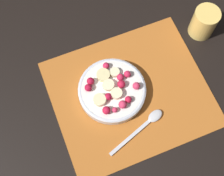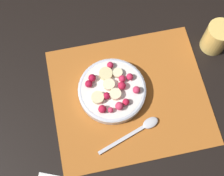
{
  "view_description": "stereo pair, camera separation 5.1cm",
  "coord_description": "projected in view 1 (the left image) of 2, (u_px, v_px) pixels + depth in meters",
  "views": [
    {
      "loc": [
        0.15,
        0.25,
        0.81
      ],
      "look_at": [
        0.05,
        -0.02,
        0.04
      ],
      "focal_mm": 50.0,
      "sensor_mm": 36.0,
      "label": 1
    },
    {
      "loc": [
        0.11,
        0.27,
        0.81
      ],
      "look_at": [
        0.05,
        -0.02,
        0.04
      ],
      "focal_mm": 50.0,
      "sensor_mm": 36.0,
      "label": 2
    }
  ],
  "objects": [
    {
      "name": "drinking_glass",
      "position": [
        204.0,
        22.0,
        0.89
      ],
      "size": [
        0.07,
        0.07,
        0.09
      ],
      "color": "#F4CC66",
      "rests_on": "ground_plane"
    },
    {
      "name": "fruit_bowl",
      "position": [
        112.0,
        90.0,
        0.84
      ],
      "size": [
        0.18,
        0.18,
        0.05
      ],
      "color": "silver",
      "rests_on": "placemat"
    },
    {
      "name": "placemat",
      "position": [
        130.0,
        93.0,
        0.86
      ],
      "size": [
        0.42,
        0.36,
        0.01
      ],
      "color": "#B26023",
      "rests_on": "ground_plane"
    },
    {
      "name": "ground_plane",
      "position": [
        130.0,
        93.0,
        0.86
      ],
      "size": [
        3.0,
        3.0,
        0.0
      ],
      "primitive_type": "plane",
      "color": "black"
    },
    {
      "name": "spoon",
      "position": [
        147.0,
        123.0,
        0.82
      ],
      "size": [
        0.18,
        0.07,
        0.01
      ],
      "rotation": [
        0.0,
        0.0,
        3.47
      ],
      "color": "silver",
      "rests_on": "placemat"
    }
  ]
}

